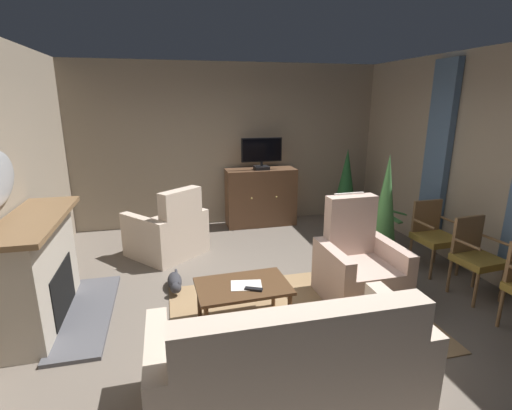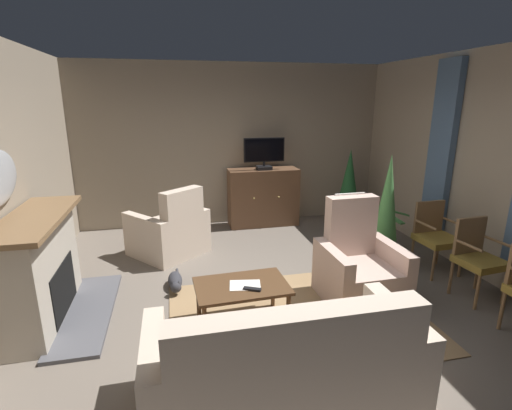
# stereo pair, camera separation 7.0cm
# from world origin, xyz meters

# --- Properties ---
(ground_plane) EXTENTS (5.99, 6.67, 0.04)m
(ground_plane) POSITION_xyz_m (0.00, 0.00, -0.02)
(ground_plane) COLOR #665B51
(wall_back) EXTENTS (5.99, 0.10, 2.81)m
(wall_back) POSITION_xyz_m (0.00, 3.09, 1.41)
(wall_back) COLOR gray
(wall_back) RESTS_ON ground_plane
(wall_right_with_window) EXTENTS (0.10, 6.67, 2.81)m
(wall_right_with_window) POSITION_xyz_m (2.75, 0.00, 1.41)
(wall_right_with_window) COLOR gray
(wall_right_with_window) RESTS_ON ground_plane
(curtain_panel_far) EXTENTS (0.10, 0.44, 2.36)m
(curtain_panel_far) POSITION_xyz_m (2.64, 1.00, 1.55)
(curtain_panel_far) COLOR slate
(rug_central) EXTENTS (2.61, 1.88, 0.01)m
(rug_central) POSITION_xyz_m (0.11, -0.31, 0.01)
(rug_central) COLOR #8E704C
(rug_central) RESTS_ON ground_plane
(fireplace) EXTENTS (0.88, 1.61, 1.11)m
(fireplace) POSITION_xyz_m (-2.42, 0.24, 0.53)
(fireplace) COLOR #4C4C51
(fireplace) RESTS_ON ground_plane
(tv_cabinet) EXTENTS (1.23, 0.48, 1.02)m
(tv_cabinet) POSITION_xyz_m (0.48, 2.74, 0.49)
(tv_cabinet) COLOR #402A1C
(tv_cabinet) RESTS_ON ground_plane
(television) EXTENTS (0.71, 0.20, 0.55)m
(television) POSITION_xyz_m (0.48, 2.68, 1.31)
(television) COLOR black
(television) RESTS_ON tv_cabinet
(coffee_table) EXTENTS (0.93, 0.63, 0.44)m
(coffee_table) POSITION_xyz_m (-0.47, -0.32, 0.39)
(coffee_table) COLOR #4C331E
(coffee_table) RESTS_ON ground_plane
(tv_remote) EXTENTS (0.17, 0.12, 0.02)m
(tv_remote) POSITION_xyz_m (-0.39, -0.45, 0.45)
(tv_remote) COLOR black
(tv_remote) RESTS_ON coffee_table
(folded_newspaper) EXTENTS (0.33, 0.27, 0.01)m
(folded_newspaper) POSITION_xyz_m (-0.44, -0.34, 0.45)
(folded_newspaper) COLOR silver
(folded_newspaper) RESTS_ON coffee_table
(sofa_floral) EXTENTS (2.01, 0.86, 0.93)m
(sofa_floral) POSITION_xyz_m (-0.34, -1.40, 0.32)
(sofa_floral) COLOR #C6B29E
(sofa_floral) RESTS_ON ground_plane
(armchair_in_far_corner) EXTENTS (1.25, 1.25, 1.02)m
(armchair_in_far_corner) POSITION_xyz_m (-1.16, 1.71, 0.33)
(armchair_in_far_corner) COLOR #C6B29E
(armchair_in_far_corner) RESTS_ON ground_plane
(armchair_angled_to_table) EXTENTS (0.86, 0.82, 1.16)m
(armchair_angled_to_table) POSITION_xyz_m (0.92, -0.07, 0.36)
(armchair_angled_to_table) COLOR #BC9E8E
(armchair_angled_to_table) RESTS_ON ground_plane
(side_chair_beside_plant) EXTENTS (0.49, 0.46, 0.91)m
(side_chair_beside_plant) POSITION_xyz_m (2.22, -0.33, 0.50)
(side_chair_beside_plant) COLOR olive
(side_chair_beside_plant) RESTS_ON ground_plane
(side_chair_nearest_door) EXTENTS (0.49, 0.49, 0.91)m
(side_chair_nearest_door) POSITION_xyz_m (2.22, 0.38, 0.50)
(side_chair_nearest_door) COLOR olive
(side_chair_nearest_door) RESTS_ON ground_plane
(potted_plant_on_hearth_side) EXTENTS (0.89, 0.94, 0.69)m
(potted_plant_on_hearth_side) POSITION_xyz_m (1.89, 1.15, 0.20)
(potted_plant_on_hearth_side) COLOR #99664C
(potted_plant_on_hearth_side) RESTS_ON ground_plane
(potted_plant_leafy_by_curtain) EXTENTS (0.37, 0.37, 1.36)m
(potted_plant_leafy_by_curtain) POSITION_xyz_m (2.02, 2.51, 0.75)
(potted_plant_leafy_by_curtain) COLOR slate
(potted_plant_leafy_by_curtain) RESTS_ON ground_plane
(potted_plant_small_fern_corner) EXTENTS (0.37, 0.37, 1.54)m
(potted_plant_small_fern_corner) POSITION_xyz_m (1.63, 0.61, 0.82)
(potted_plant_small_fern_corner) COLOR slate
(potted_plant_small_fern_corner) RESTS_ON ground_plane
(cat) EXTENTS (0.18, 0.70, 0.19)m
(cat) POSITION_xyz_m (-1.12, 0.61, 0.09)
(cat) COLOR #2D2D33
(cat) RESTS_ON ground_plane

